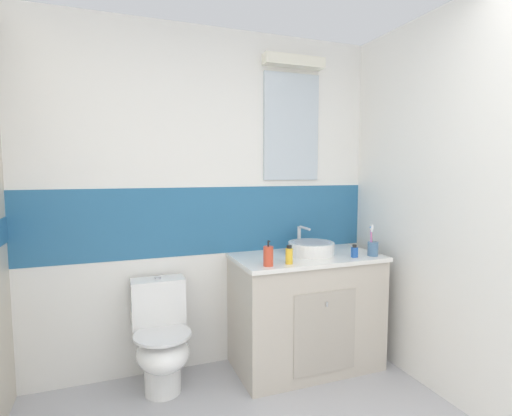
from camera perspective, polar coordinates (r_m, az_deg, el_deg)
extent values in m
cube|color=white|center=(3.11, -6.95, -14.21)|extent=(3.20, 0.10, 0.85)
cube|color=teal|center=(2.95, -7.08, -1.78)|extent=(3.20, 0.10, 0.50)
cube|color=white|center=(2.96, -7.29, 14.26)|extent=(3.20, 0.10, 1.15)
cube|color=silver|center=(3.11, 5.22, 11.74)|extent=(0.46, 0.02, 0.82)
cube|color=white|center=(3.17, 5.61, 20.67)|extent=(0.49, 0.10, 0.08)
cube|color=white|center=(2.59, 31.10, -0.18)|extent=(0.10, 3.48, 2.50)
cube|color=beige|center=(3.04, 7.28, -14.99)|extent=(1.05, 0.57, 0.82)
cube|color=white|center=(2.91, 7.47, -7.18)|extent=(1.07, 0.59, 0.03)
cube|color=#B6AD9F|center=(2.82, 10.13, -17.59)|extent=(0.47, 0.01, 0.57)
cylinder|color=silver|center=(2.73, 10.38, -13.75)|extent=(0.02, 0.02, 0.03)
cylinder|color=white|center=(2.93, 8.11, -5.88)|extent=(0.34, 0.34, 0.09)
cylinder|color=#B3B3B8|center=(2.92, 8.12, -5.10)|extent=(0.28, 0.28, 0.01)
cylinder|color=silver|center=(3.09, 6.35, -4.39)|extent=(0.03, 0.03, 0.18)
cylinder|color=silver|center=(2.99, 7.18, -2.94)|extent=(0.02, 0.15, 0.02)
cylinder|color=white|center=(2.89, -13.53, -23.25)|extent=(0.24, 0.24, 0.18)
ellipsoid|color=white|center=(2.76, -13.52, -19.99)|extent=(0.34, 0.42, 0.22)
cylinder|color=white|center=(2.71, -13.58, -17.66)|extent=(0.37, 0.37, 0.02)
cube|color=white|center=(2.85, -14.17, -13.22)|extent=(0.36, 0.17, 0.33)
cylinder|color=silver|center=(2.80, -14.25, -9.89)|extent=(0.04, 0.04, 0.02)
cylinder|color=#4C7299|center=(2.98, 16.80, -5.78)|extent=(0.08, 0.08, 0.10)
cylinder|color=#D872BF|center=(2.96, 16.55, -4.64)|extent=(0.01, 0.01, 0.16)
cube|color=white|center=(2.95, 16.59, -3.11)|extent=(0.01, 0.02, 0.03)
cylinder|color=#D83F4C|center=(2.98, 16.63, -4.39)|extent=(0.01, 0.03, 0.18)
cube|color=white|center=(2.96, 16.68, -2.64)|extent=(0.01, 0.02, 0.03)
cylinder|color=#338CD8|center=(2.97, 16.57, -4.39)|extent=(0.02, 0.02, 0.18)
cube|color=white|center=(2.96, 16.62, -2.63)|extent=(0.01, 0.02, 0.03)
cylinder|color=#D84C33|center=(2.55, 1.82, -7.08)|extent=(0.07, 0.07, 0.13)
cylinder|color=#262626|center=(2.54, 1.82, -5.26)|extent=(0.01, 0.01, 0.04)
cylinder|color=#262626|center=(2.52, 1.93, -4.90)|extent=(0.01, 0.02, 0.01)
cube|color=#2659B2|center=(2.89, 14.27, -6.34)|extent=(0.04, 0.03, 0.07)
cylinder|color=black|center=(2.88, 14.29, -5.43)|extent=(0.03, 0.03, 0.02)
cylinder|color=yellow|center=(2.62, 4.89, -7.05)|extent=(0.05, 0.05, 0.11)
cylinder|color=black|center=(2.61, 4.90, -5.69)|extent=(0.03, 0.03, 0.02)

